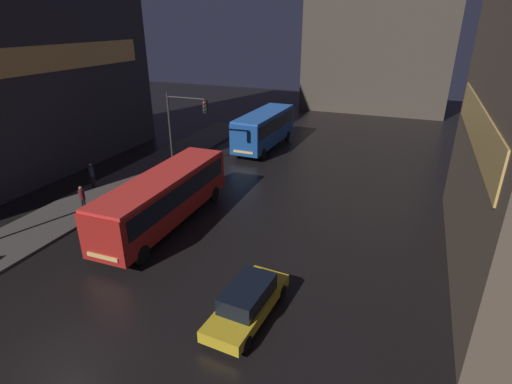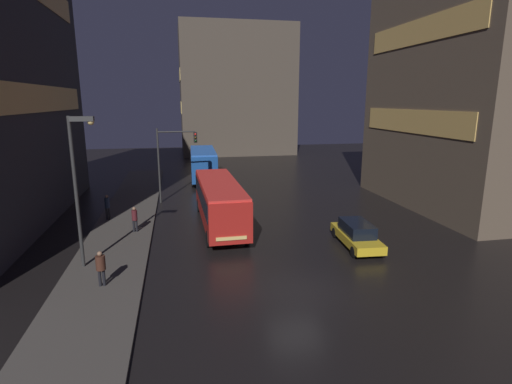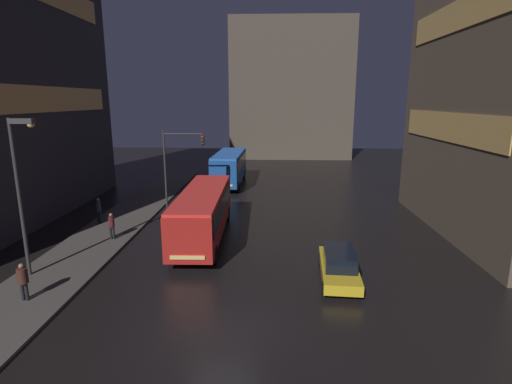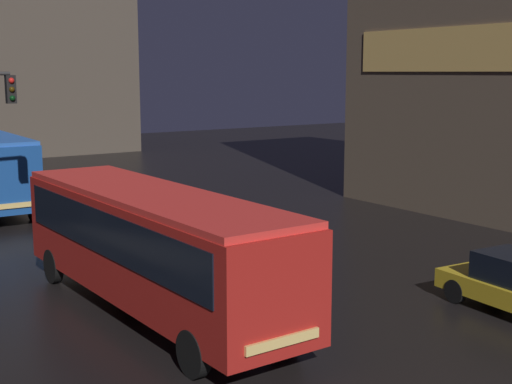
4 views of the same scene
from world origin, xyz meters
TOP-DOWN VIEW (x-y plane):
  - ground_plane at (0.00, 0.00)m, footprint 120.00×120.00m
  - sidewalk_left at (-9.00, 10.00)m, footprint 4.00×48.00m
  - building_far_backdrop at (4.75, 51.12)m, footprint 18.07×12.00m
  - bus_near at (-2.42, 10.51)m, footprint 2.74×10.92m
  - bus_far at (-2.44, 27.04)m, footprint 2.91×9.38m
  - car_taxi at (5.21, 4.87)m, footprint 2.07×4.90m
  - pedestrian_near at (-8.07, 9.85)m, footprint 0.50×0.50m
  - pedestrian_far at (-10.26, 13.09)m, footprint 0.41×0.41m
  - traffic_light_main at (-5.59, 18.02)m, footprint 3.37×0.35m

SIDE VIEW (x-z plane):
  - ground_plane at x=0.00m, z-range 0.00..0.00m
  - sidewalk_left at x=-9.00m, z-range 0.00..0.15m
  - car_taxi at x=5.21m, z-range 0.01..1.53m
  - pedestrian_near at x=-8.07m, z-range 0.29..1.97m
  - pedestrian_far at x=-10.26m, z-range 0.32..2.15m
  - bus_near at x=-2.42m, z-range 0.37..3.51m
  - bus_far at x=-2.44m, z-range 0.39..3.78m
  - traffic_light_main at x=-5.59m, z-range 1.12..7.46m
  - building_far_backdrop at x=4.75m, z-range 0.00..20.17m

